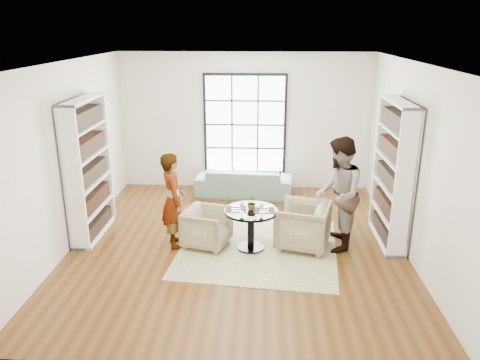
# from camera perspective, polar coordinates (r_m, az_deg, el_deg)

# --- Properties ---
(ground) EXTENTS (6.00, 6.00, 0.00)m
(ground) POSITION_cam_1_polar(r_m,az_deg,el_deg) (8.00, -0.31, -7.83)
(ground) COLOR #5B3915
(room_shell) EXTENTS (6.00, 6.01, 6.00)m
(room_shell) POSITION_cam_1_polar(r_m,az_deg,el_deg) (8.05, -0.11, 1.96)
(room_shell) COLOR silver
(room_shell) RESTS_ON ground
(rug) EXTENTS (2.79, 2.79, 0.01)m
(rug) POSITION_cam_1_polar(r_m,az_deg,el_deg) (7.89, 2.26, -8.20)
(rug) COLOR beige
(rug) RESTS_ON ground
(pedestal_table) EXTENTS (0.86, 0.86, 0.69)m
(pedestal_table) POSITION_cam_1_polar(r_m,az_deg,el_deg) (7.64, 1.35, -4.98)
(pedestal_table) COLOR black
(pedestal_table) RESTS_ON ground
(sofa) EXTENTS (2.11, 0.95, 0.60)m
(sofa) POSITION_cam_1_polar(r_m,az_deg,el_deg) (10.15, 0.52, -0.18)
(sofa) COLOR gray
(sofa) RESTS_ON ground
(armchair_left) EXTENTS (0.87, 0.86, 0.65)m
(armchair_left) POSITION_cam_1_polar(r_m,az_deg,el_deg) (7.84, -4.04, -5.80)
(armchair_left) COLOR tan
(armchair_left) RESTS_ON ground
(armchair_right) EXTENTS (1.02, 1.01, 0.76)m
(armchair_right) POSITION_cam_1_polar(r_m,az_deg,el_deg) (7.83, 7.64, -5.53)
(armchair_right) COLOR tan
(armchair_right) RESTS_ON ground
(person_left) EXTENTS (0.55, 0.68, 1.60)m
(person_left) POSITION_cam_1_polar(r_m,az_deg,el_deg) (7.75, -8.16, -2.46)
(person_left) COLOR gray
(person_left) RESTS_ON ground
(person_right) EXTENTS (0.82, 0.99, 1.88)m
(person_right) POSITION_cam_1_polar(r_m,az_deg,el_deg) (7.69, 11.90, -1.74)
(person_right) COLOR gray
(person_right) RESTS_ON ground
(placemat_left) EXTENTS (0.35, 0.27, 0.01)m
(placemat_left) POSITION_cam_1_polar(r_m,az_deg,el_deg) (7.59, -0.47, -3.57)
(placemat_left) COLOR black
(placemat_left) RESTS_ON pedestal_table
(placemat_right) EXTENTS (0.35, 0.27, 0.01)m
(placemat_right) POSITION_cam_1_polar(r_m,az_deg,el_deg) (7.56, 2.97, -3.70)
(placemat_right) COLOR black
(placemat_right) RESTS_ON pedestal_table
(cutlery_left) EXTENTS (0.15, 0.22, 0.01)m
(cutlery_left) POSITION_cam_1_polar(r_m,az_deg,el_deg) (7.59, -0.47, -3.52)
(cutlery_left) COLOR silver
(cutlery_left) RESTS_ON placemat_left
(cutlery_right) EXTENTS (0.15, 0.22, 0.01)m
(cutlery_right) POSITION_cam_1_polar(r_m,az_deg,el_deg) (7.55, 2.97, -3.65)
(cutlery_right) COLOR silver
(cutlery_right) RESTS_ON placemat_right
(wine_glass_left) EXTENTS (0.09, 0.09, 0.19)m
(wine_glass_left) POSITION_cam_1_polar(r_m,az_deg,el_deg) (7.42, 0.23, -2.99)
(wine_glass_left) COLOR silver
(wine_glass_left) RESTS_ON pedestal_table
(wine_glass_right) EXTENTS (0.08, 0.08, 0.17)m
(wine_glass_right) POSITION_cam_1_polar(r_m,az_deg,el_deg) (7.42, 2.63, -3.12)
(wine_glass_right) COLOR silver
(wine_glass_right) RESTS_ON pedestal_table
(flower_centerpiece) EXTENTS (0.26, 0.24, 0.23)m
(flower_centerpiece) POSITION_cam_1_polar(r_m,az_deg,el_deg) (7.55, 1.47, -2.77)
(flower_centerpiece) COLOR gray
(flower_centerpiece) RESTS_ON pedestal_table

